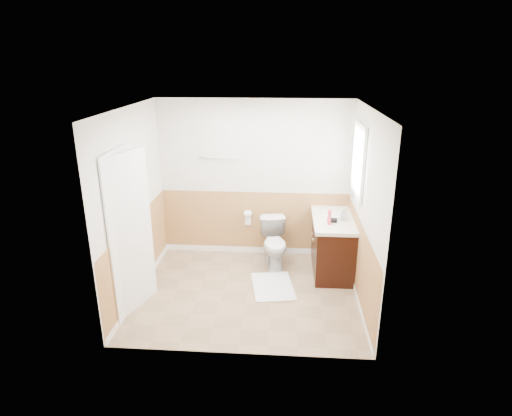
# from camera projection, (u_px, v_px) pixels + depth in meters

# --- Properties ---
(floor) EXTENTS (3.00, 3.00, 0.00)m
(floor) POSITION_uv_depth(u_px,v_px,m) (248.00, 292.00, 5.92)
(floor) COLOR #8C7051
(floor) RESTS_ON ground
(ceiling) EXTENTS (3.00, 3.00, 0.00)m
(ceiling) POSITION_uv_depth(u_px,v_px,m) (246.00, 108.00, 5.08)
(ceiling) COLOR white
(ceiling) RESTS_ON floor
(wall_back) EXTENTS (3.00, 0.00, 3.00)m
(wall_back) POSITION_uv_depth(u_px,v_px,m) (254.00, 180.00, 6.72)
(wall_back) COLOR silver
(wall_back) RESTS_ON floor
(wall_front) EXTENTS (3.00, 0.00, 3.00)m
(wall_front) POSITION_uv_depth(u_px,v_px,m) (235.00, 250.00, 4.28)
(wall_front) COLOR silver
(wall_front) RESTS_ON floor
(wall_left) EXTENTS (0.00, 3.00, 3.00)m
(wall_left) POSITION_uv_depth(u_px,v_px,m) (133.00, 204.00, 5.60)
(wall_left) COLOR silver
(wall_left) RESTS_ON floor
(wall_right) EXTENTS (0.00, 3.00, 3.00)m
(wall_right) POSITION_uv_depth(u_px,v_px,m) (365.00, 210.00, 5.40)
(wall_right) COLOR silver
(wall_right) RESTS_ON floor
(wainscot_back) EXTENTS (3.00, 0.00, 3.00)m
(wainscot_back) POSITION_uv_depth(u_px,v_px,m) (254.00, 224.00, 6.96)
(wainscot_back) COLOR #B77B49
(wainscot_back) RESTS_ON floor
(wainscot_front) EXTENTS (3.00, 0.00, 3.00)m
(wainscot_front) POSITION_uv_depth(u_px,v_px,m) (236.00, 314.00, 4.54)
(wainscot_front) COLOR #B77B49
(wainscot_front) RESTS_ON floor
(wainscot_left) EXTENTS (0.00, 2.60, 2.60)m
(wainscot_left) POSITION_uv_depth(u_px,v_px,m) (139.00, 256.00, 5.85)
(wainscot_left) COLOR #B77B49
(wainscot_left) RESTS_ON floor
(wainscot_right) EXTENTS (0.00, 2.60, 2.60)m
(wainscot_right) POSITION_uv_depth(u_px,v_px,m) (359.00, 263.00, 5.65)
(wainscot_right) COLOR #B77B49
(wainscot_right) RESTS_ON floor
(toilet) EXTENTS (0.51, 0.76, 0.72)m
(toilet) POSITION_uv_depth(u_px,v_px,m) (275.00, 243.00, 6.58)
(toilet) COLOR silver
(toilet) RESTS_ON floor
(bath_mat) EXTENTS (0.67, 0.88, 0.02)m
(bath_mat) POSITION_uv_depth(u_px,v_px,m) (273.00, 286.00, 6.04)
(bath_mat) COLOR silver
(bath_mat) RESTS_ON floor
(vanity_cabinet) EXTENTS (0.55, 1.10, 0.80)m
(vanity_cabinet) POSITION_uv_depth(u_px,v_px,m) (332.00, 246.00, 6.39)
(vanity_cabinet) COLOR black
(vanity_cabinet) RESTS_ON floor
(vanity_knob_left) EXTENTS (0.03, 0.03, 0.03)m
(vanity_knob_left) POSITION_uv_depth(u_px,v_px,m) (313.00, 239.00, 6.27)
(vanity_knob_left) COLOR silver
(vanity_knob_left) RESTS_ON vanity_cabinet
(vanity_knob_right) EXTENTS (0.03, 0.03, 0.03)m
(vanity_knob_right) POSITION_uv_depth(u_px,v_px,m) (312.00, 234.00, 6.45)
(vanity_knob_right) COLOR silver
(vanity_knob_right) RESTS_ON vanity_cabinet
(countertop) EXTENTS (0.60, 1.15, 0.05)m
(countertop) POSITION_uv_depth(u_px,v_px,m) (333.00, 220.00, 6.25)
(countertop) COLOR white
(countertop) RESTS_ON vanity_cabinet
(sink_basin) EXTENTS (0.36, 0.36, 0.02)m
(sink_basin) POSITION_uv_depth(u_px,v_px,m) (333.00, 214.00, 6.38)
(sink_basin) COLOR white
(sink_basin) RESTS_ON countertop
(faucet) EXTENTS (0.02, 0.02, 0.14)m
(faucet) POSITION_uv_depth(u_px,v_px,m) (346.00, 211.00, 6.34)
(faucet) COLOR silver
(faucet) RESTS_ON countertop
(lotion_bottle) EXTENTS (0.05, 0.05, 0.22)m
(lotion_bottle) POSITION_uv_depth(u_px,v_px,m) (329.00, 217.00, 5.97)
(lotion_bottle) COLOR #E33A56
(lotion_bottle) RESTS_ON countertop
(soap_dispenser) EXTENTS (0.10, 0.10, 0.18)m
(soap_dispenser) POSITION_uv_depth(u_px,v_px,m) (344.00, 214.00, 6.13)
(soap_dispenser) COLOR #9499A7
(soap_dispenser) RESTS_ON countertop
(hair_dryer_body) EXTENTS (0.14, 0.07, 0.07)m
(hair_dryer_body) POSITION_uv_depth(u_px,v_px,m) (332.00, 220.00, 6.07)
(hair_dryer_body) COLOR black
(hair_dryer_body) RESTS_ON countertop
(hair_dryer_handle) EXTENTS (0.03, 0.03, 0.07)m
(hair_dryer_handle) POSITION_uv_depth(u_px,v_px,m) (329.00, 220.00, 6.17)
(hair_dryer_handle) COLOR black
(hair_dryer_handle) RESTS_ON countertop
(mirror_panel) EXTENTS (0.02, 0.35, 0.90)m
(mirror_panel) POSITION_uv_depth(u_px,v_px,m) (353.00, 166.00, 6.34)
(mirror_panel) COLOR silver
(mirror_panel) RESTS_ON wall_right
(window_frame) EXTENTS (0.04, 0.80, 1.00)m
(window_frame) POSITION_uv_depth(u_px,v_px,m) (359.00, 160.00, 5.79)
(window_frame) COLOR white
(window_frame) RESTS_ON wall_right
(window_glass) EXTENTS (0.01, 0.70, 0.90)m
(window_glass) POSITION_uv_depth(u_px,v_px,m) (360.00, 160.00, 5.79)
(window_glass) COLOR white
(window_glass) RESTS_ON wall_right
(door) EXTENTS (0.29, 0.78, 2.04)m
(door) POSITION_uv_depth(u_px,v_px,m) (130.00, 234.00, 5.25)
(door) COLOR white
(door) RESTS_ON wall_left
(door_frame) EXTENTS (0.02, 0.92, 2.10)m
(door_frame) POSITION_uv_depth(u_px,v_px,m) (124.00, 233.00, 5.25)
(door_frame) COLOR white
(door_frame) RESTS_ON wall_left
(door_knob) EXTENTS (0.06, 0.06, 0.06)m
(door_knob) POSITION_uv_depth(u_px,v_px,m) (144.00, 229.00, 5.58)
(door_knob) COLOR silver
(door_knob) RESTS_ON door
(towel_bar) EXTENTS (0.62, 0.02, 0.02)m
(towel_bar) POSITION_uv_depth(u_px,v_px,m) (219.00, 158.00, 6.59)
(towel_bar) COLOR silver
(towel_bar) RESTS_ON wall_back
(tp_holder_bar) EXTENTS (0.14, 0.02, 0.02)m
(tp_holder_bar) POSITION_uv_depth(u_px,v_px,m) (248.00, 214.00, 6.85)
(tp_holder_bar) COLOR silver
(tp_holder_bar) RESTS_ON wall_back
(tp_roll) EXTENTS (0.10, 0.11, 0.11)m
(tp_roll) POSITION_uv_depth(u_px,v_px,m) (248.00, 214.00, 6.85)
(tp_roll) COLOR white
(tp_roll) RESTS_ON tp_holder_bar
(tp_sheet) EXTENTS (0.10, 0.01, 0.16)m
(tp_sheet) POSITION_uv_depth(u_px,v_px,m) (248.00, 220.00, 6.88)
(tp_sheet) COLOR white
(tp_sheet) RESTS_ON tp_roll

